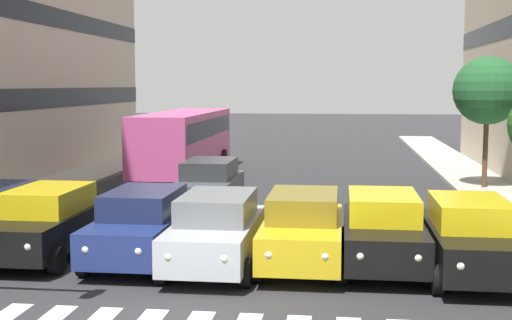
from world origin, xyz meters
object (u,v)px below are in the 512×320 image
object	(u,v)px
car_row2_0	(209,185)
bus_behind_traffic	(184,137)
street_tree_2	(487,91)
car_5	(46,222)
car_3	(216,230)
car_1	(383,230)
car_2	(303,229)
car_4	(142,225)
car_0	(470,237)

from	to	relation	value
car_row2_0	bus_behind_traffic	bearing A→B (deg)	-71.50
bus_behind_traffic	car_row2_0	bearing A→B (deg)	108.50
street_tree_2	car_5	bearing A→B (deg)	43.80
bus_behind_traffic	street_tree_2	bearing A→B (deg)	168.69
car_row2_0	car_3	bearing A→B (deg)	102.42
car_1	bus_behind_traffic	world-z (taller)	bus_behind_traffic
car_1	car_5	size ratio (longest dim) A/B	1.00
car_5	car_row2_0	distance (m)	7.26
car_2	car_3	world-z (taller)	same
car_2	car_3	size ratio (longest dim) A/B	1.00
car_4	car_row2_0	bearing A→B (deg)	-92.60
car_5	car_4	bearing A→B (deg)	178.19
car_2	car_3	distance (m)	2.04
car_5	bus_behind_traffic	size ratio (longest dim) A/B	0.42
car_row2_0	car_5	bearing A→B (deg)	67.54
car_4	street_tree_2	distance (m)	16.59
car_1	street_tree_2	world-z (taller)	street_tree_2
car_1	car_4	xyz separation A→B (m)	(5.74, 0.16, 0.00)
bus_behind_traffic	street_tree_2	xyz separation A→B (m)	(-12.94, 2.59, 2.15)
car_1	car_4	world-z (taller)	same
car_0	car_row2_0	distance (m)	10.24
bus_behind_traffic	street_tree_2	world-z (taller)	street_tree_2
car_1	car_3	distance (m)	3.89
car_3	bus_behind_traffic	distance (m)	16.08
car_2	car_3	bearing A→B (deg)	12.16
car_3	street_tree_2	bearing A→B (deg)	-123.72
car_5	bus_behind_traffic	world-z (taller)	bus_behind_traffic
car_5	car_1	bearing A→B (deg)	-179.42
car_2	car_row2_0	size ratio (longest dim) A/B	1.00
car_3	car_5	xyz separation A→B (m)	(4.35, -0.46, 0.00)
car_4	car_5	xyz separation A→B (m)	(2.46, -0.08, 0.00)
car_0	car_2	world-z (taller)	same
bus_behind_traffic	car_5	bearing A→B (deg)	90.00
car_row2_0	street_tree_2	xyz separation A→B (m)	(-10.17, -5.70, 3.13)
car_5	car_row2_0	bearing A→B (deg)	-112.46
car_4	street_tree_2	size ratio (longest dim) A/B	0.85
car_3	car_4	distance (m)	1.92
car_0	car_5	distance (m)	10.10
car_1	car_3	world-z (taller)	same
car_4	car_5	world-z (taller)	same
car_4	street_tree_2	xyz separation A→B (m)	(-10.47, -12.48, 3.13)
car_2	street_tree_2	xyz separation A→B (m)	(-6.60, -12.44, 3.13)
car_2	street_tree_2	bearing A→B (deg)	-117.94
car_1	car_2	xyz separation A→B (m)	(1.86, 0.11, 0.00)
car_1	car_0	bearing A→B (deg)	164.29
car_1	car_3	size ratio (longest dim) A/B	1.00
car_0	street_tree_2	world-z (taller)	street_tree_2
car_5	street_tree_2	distance (m)	18.20
car_5	car_row2_0	world-z (taller)	same
car_0	bus_behind_traffic	world-z (taller)	bus_behind_traffic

